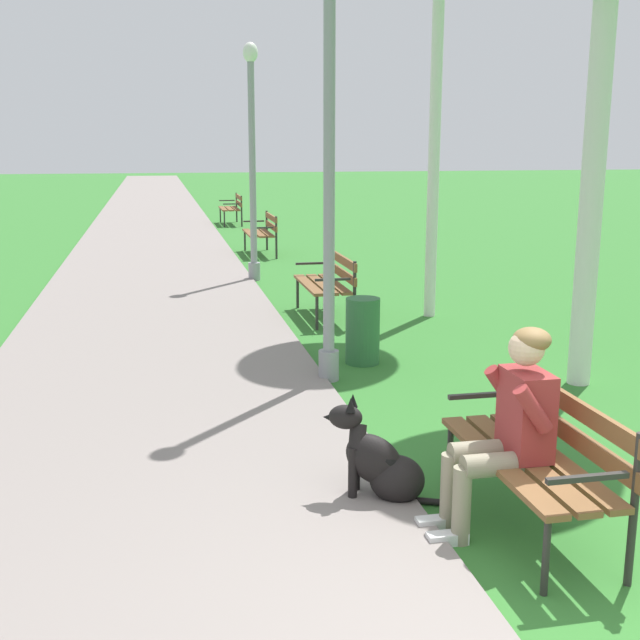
# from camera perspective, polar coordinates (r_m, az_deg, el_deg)

# --- Properties ---
(paved_path) EXTENTS (3.34, 60.00, 0.04)m
(paved_path) POSITION_cam_1_polar(r_m,az_deg,el_deg) (27.07, -11.87, 7.47)
(paved_path) COLOR gray
(paved_path) RESTS_ON ground
(park_bench_near) EXTENTS (0.55, 1.50, 0.85)m
(park_bench_near) POSITION_cam_1_polar(r_m,az_deg,el_deg) (4.99, 15.44, -8.81)
(park_bench_near) COLOR brown
(park_bench_near) RESTS_ON ground
(park_bench_mid) EXTENTS (0.55, 1.50, 0.85)m
(park_bench_mid) POSITION_cam_1_polar(r_m,az_deg,el_deg) (10.61, 0.62, 2.90)
(park_bench_mid) COLOR brown
(park_bench_mid) RESTS_ON ground
(park_bench_far) EXTENTS (0.55, 1.50, 0.85)m
(park_bench_far) POSITION_cam_1_polar(r_m,az_deg,el_deg) (16.72, -4.11, 6.41)
(park_bench_far) COLOR brown
(park_bench_far) RESTS_ON ground
(park_bench_furthest) EXTENTS (0.55, 1.50, 0.85)m
(park_bench_furthest) POSITION_cam_1_polar(r_m,az_deg,el_deg) (23.05, -6.25, 8.05)
(park_bench_furthest) COLOR brown
(park_bench_furthest) RESTS_ON ground
(person_seated_on_near_bench) EXTENTS (0.74, 0.49, 1.25)m
(person_seated_on_near_bench) POSITION_cam_1_polar(r_m,az_deg,el_deg) (4.86, 13.26, -7.15)
(person_seated_on_near_bench) COLOR gray
(person_seated_on_near_bench) RESTS_ON ground
(dog_black) EXTENTS (0.79, 0.46, 0.71)m
(dog_black) POSITION_cam_1_polar(r_m,az_deg,el_deg) (5.27, 4.37, -10.16)
(dog_black) COLOR black
(dog_black) RESTS_ON ground
(lamp_post_near) EXTENTS (0.24, 0.24, 4.60)m
(lamp_post_near) POSITION_cam_1_polar(r_m,az_deg,el_deg) (7.57, 0.67, 13.21)
(lamp_post_near) COLOR gray
(lamp_post_near) RESTS_ON ground
(lamp_post_mid) EXTENTS (0.24, 0.24, 3.85)m
(lamp_post_mid) POSITION_cam_1_polar(r_m,az_deg,el_deg) (13.46, -4.84, 11.26)
(lamp_post_mid) COLOR gray
(lamp_post_mid) RESTS_ON ground
(litter_bin) EXTENTS (0.36, 0.36, 0.70)m
(litter_bin) POSITION_cam_1_polar(r_m,az_deg,el_deg) (8.43, 3.06, -0.78)
(litter_bin) COLOR #2D6638
(litter_bin) RESTS_ON ground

